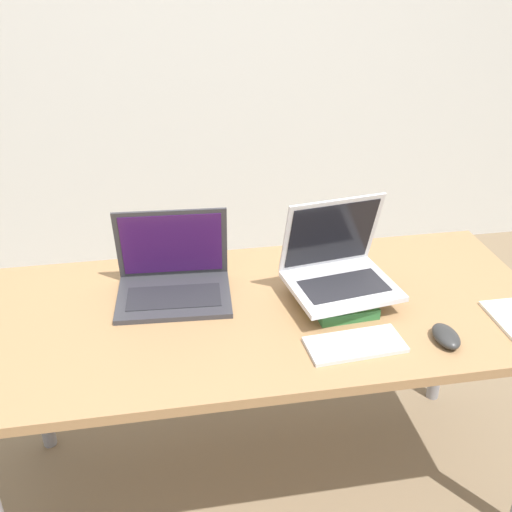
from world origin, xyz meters
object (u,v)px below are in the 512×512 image
object	(u,v)px
laptop_left	(173,279)
wireless_keyboard	(355,344)
laptop_on_books	(338,268)
mouse	(446,336)
book_stack	(335,294)

from	to	relation	value
laptop_left	wireless_keyboard	distance (m)	0.59
laptop_on_books	mouse	distance (m)	0.36
laptop_left	mouse	size ratio (longest dim) A/B	3.19
book_stack	wireless_keyboard	bearing A→B (deg)	-92.49
laptop_on_books	book_stack	bearing A→B (deg)	-116.77
book_stack	mouse	size ratio (longest dim) A/B	2.22
book_stack	wireless_keyboard	xyz separation A→B (m)	(-0.01, -0.23, -0.02)
mouse	wireless_keyboard	bearing A→B (deg)	175.15
book_stack	laptop_on_books	bearing A→B (deg)	63.23
laptop_left	mouse	bearing A→B (deg)	-27.60
book_stack	laptop_on_books	size ratio (longest dim) A/B	0.74
wireless_keyboard	mouse	size ratio (longest dim) A/B	2.43
wireless_keyboard	laptop_left	bearing A→B (deg)	142.86
laptop_left	mouse	distance (m)	0.81
book_stack	wireless_keyboard	size ratio (longest dim) A/B	0.91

